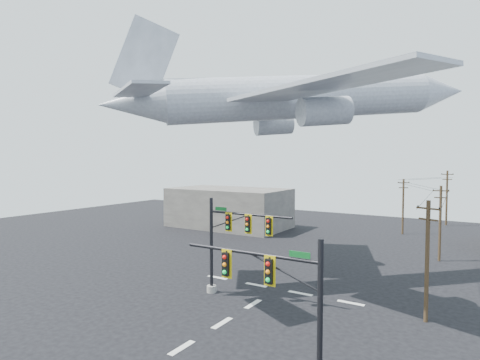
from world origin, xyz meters
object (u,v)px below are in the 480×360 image
Objects in this scene: airliner at (299,98)px; signal_mast_far at (229,242)px; utility_pole_c at (403,205)px; utility_pole_a at (427,259)px; utility_pole_d at (447,197)px; utility_pole_b at (440,222)px; signal_mast_near at (287,310)px.

signal_mast_far is at bearing -159.51° from airliner.
utility_pole_c is (6.59, 34.41, -0.19)m from signal_mast_far.
utility_pole_a is at bearing 11.56° from signal_mast_far.
utility_pole_a is 16.16m from airliner.
utility_pole_c is at bearing 123.91° from utility_pole_a.
utility_pole_d is 41.99m from airliner.
signal_mast_far is at bearing -134.68° from utility_pole_b.
utility_pole_a is at bearing -65.06° from airliner.
signal_mast_far is 35.04m from utility_pole_c.
utility_pole_d is (1.87, 55.52, 0.69)m from signal_mast_near.
utility_pole_c is at bearing 79.16° from signal_mast_far.
signal_mast_near is at bearing -87.59° from utility_pole_a.
utility_pole_d reaches higher than utility_pole_a.
utility_pole_b is (12.58, 20.53, -0.17)m from signal_mast_far.
utility_pole_a is 1.01× the size of utility_pole_b.
utility_pole_a is 32.40m from utility_pole_c.
airliner is at bearing -137.87° from utility_pole_b.
utility_pole_b is at bearing 58.51° from signal_mast_far.
airliner is at bearing -122.27° from utility_pole_c.
signal_mast_near is at bearing -45.47° from signal_mast_far.
utility_pole_a is 17.80m from utility_pole_b.
utility_pole_d reaches higher than utility_pole_b.
signal_mast_far is at bearing -125.50° from utility_pole_c.
signal_mast_near is 30.12m from utility_pole_b.
utility_pole_b is at bearing -103.55° from utility_pole_d.
utility_pole_c is at bearing 93.47° from signal_mast_near.
utility_pole_b is at bearing 83.66° from signal_mast_near.
utility_pole_a is 0.29× the size of airliner.
utility_pole_c is 12.56m from utility_pole_d.
signal_mast_far is at bearing 134.53° from signal_mast_near.
utility_pole_c reaches higher than signal_mast_near.
utility_pole_a reaches higher than utility_pole_b.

